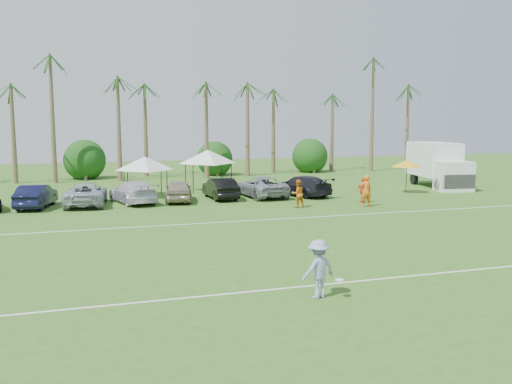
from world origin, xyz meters
name	(u,v)px	position (x,y,z in m)	size (l,w,h in m)	color
ground	(338,305)	(0.00, 0.00, 0.00)	(120.00, 120.00, 0.00)	#345F1C
field_lines	(254,247)	(0.00, 8.00, 0.01)	(80.00, 12.10, 0.01)	white
palm_tree_2	(7,73)	(-12.00, 38.00, 9.21)	(2.40, 2.40, 10.90)	brown
palm_tree_3	(57,64)	(-8.00, 38.00, 10.06)	(2.40, 2.40, 11.90)	brown
palm_tree_4	(106,95)	(-4.00, 38.00, 7.48)	(2.40, 2.40, 8.90)	brown
palm_tree_5	(152,86)	(0.00, 38.00, 8.35)	(2.40, 2.40, 9.90)	brown
palm_tree_6	(195,77)	(4.00, 38.00, 9.21)	(2.40, 2.40, 10.90)	brown
palm_tree_7	(237,69)	(8.00, 38.00, 10.06)	(2.40, 2.40, 11.90)	brown
palm_tree_8	(287,97)	(13.00, 38.00, 7.48)	(2.40, 2.40, 8.90)	brown
palm_tree_9	(333,89)	(18.00, 38.00, 8.35)	(2.40, 2.40, 9.90)	brown
palm_tree_10	(378,81)	(23.00, 38.00, 9.21)	(2.40, 2.40, 10.90)	brown
palm_tree_11	(412,74)	(27.00, 38.00, 10.06)	(2.40, 2.40, 11.90)	brown
bush_tree_1	(85,159)	(-6.00, 39.00, 1.80)	(4.00, 4.00, 4.00)	brown
bush_tree_2	(215,156)	(6.00, 39.00, 1.80)	(4.00, 4.00, 4.00)	brown
bush_tree_3	(310,154)	(16.00, 39.00, 1.80)	(4.00, 4.00, 4.00)	brown
sideline_player_a	(366,191)	(9.97, 16.49, 0.98)	(0.71, 0.47, 1.96)	orange
sideline_player_b	(298,194)	(5.87, 17.47, 0.85)	(0.83, 0.65, 1.71)	orange
sideline_player_c	(363,190)	(10.60, 17.98, 0.81)	(0.95, 0.40, 1.62)	#FC581C
box_truck	(439,164)	(20.47, 23.86, 1.87)	(3.63, 7.11, 3.50)	white
canopy_tent_left	(145,157)	(-2.37, 25.16, 2.80)	(4.04, 4.04, 3.27)	black
canopy_tent_right	(208,150)	(2.60, 27.39, 3.07)	(4.43, 4.43, 3.59)	black
market_umbrella	(407,164)	(15.94, 21.34, 2.16)	(2.17, 2.17, 2.41)	black
frisbee_player	(318,269)	(-0.27, 0.82, 0.89)	(1.34, 0.92, 1.77)	#929BCF
parked_car_1	(36,196)	(-9.29, 22.27, 0.71)	(1.51, 4.34, 1.43)	#111434
parked_car_2	(86,194)	(-6.38, 22.34, 0.71)	(2.37, 5.15, 1.43)	#A7ABB6
parked_car_3	(133,192)	(-3.47, 22.47, 0.71)	(2.00, 4.93, 1.43)	silver
parked_car_4	(179,191)	(-0.57, 22.26, 0.71)	(1.69, 4.20, 1.43)	gray
parked_car_5	(220,188)	(2.34, 22.68, 0.71)	(1.51, 4.34, 1.43)	black
parked_car_6	(261,187)	(5.25, 22.68, 0.71)	(2.37, 5.15, 1.43)	#8E929B
parked_car_7	(302,186)	(8.15, 22.35, 0.71)	(2.00, 4.93, 1.43)	black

